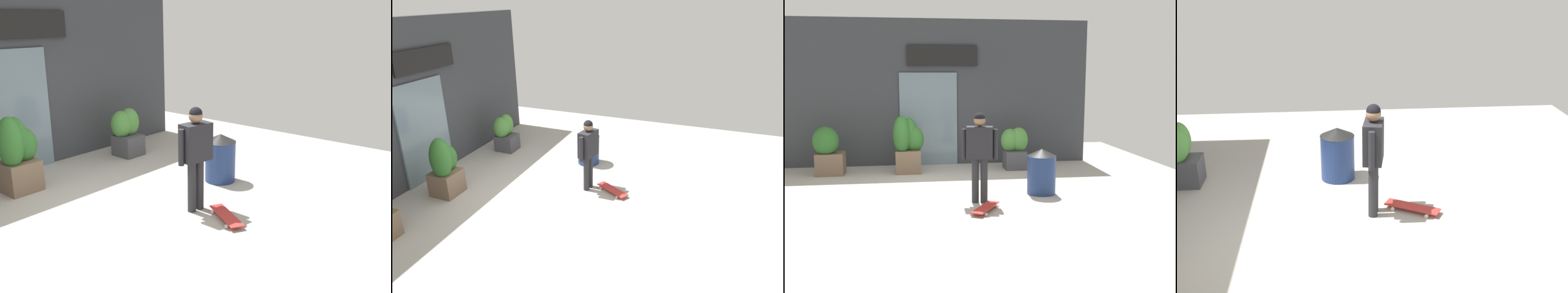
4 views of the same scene
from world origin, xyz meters
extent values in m
plane|color=#B2ADA3|center=(0.00, 0.00, 0.00)|extent=(12.00, 12.00, 0.00)
cube|color=#383A3F|center=(0.00, 2.85, 1.85)|extent=(8.34, 0.25, 3.70)
cube|color=slate|center=(0.02, 2.71, 1.18)|extent=(1.45, 0.06, 2.36)
cube|color=black|center=(0.39, 2.69, 2.78)|extent=(1.76, 0.05, 0.51)
cylinder|color=#28282D|center=(0.89, -1.09, 0.41)|extent=(0.13, 0.13, 0.82)
cylinder|color=#28282D|center=(0.74, -1.06, 0.41)|extent=(0.13, 0.13, 0.82)
cube|color=#232328|center=(0.82, -1.07, 1.11)|extent=(0.51, 0.34, 0.58)
cylinder|color=#232328|center=(1.09, -1.12, 1.08)|extent=(0.09, 0.09, 0.55)
cylinder|color=#232328|center=(0.54, -1.02, 1.08)|extent=(0.09, 0.09, 0.55)
sphere|color=#997051|center=(0.82, -1.07, 1.51)|extent=(0.21, 0.21, 0.21)
sphere|color=black|center=(0.82, -1.07, 1.55)|extent=(0.20, 0.20, 0.20)
cube|color=red|center=(0.84, -1.65, 0.07)|extent=(0.60, 0.81, 0.02)
cylinder|color=silver|center=(0.81, -1.93, 0.03)|extent=(0.05, 0.06, 0.05)
cylinder|color=silver|center=(0.60, -1.81, 0.03)|extent=(0.05, 0.06, 0.05)
cylinder|color=silver|center=(1.07, -1.48, 0.03)|extent=(0.05, 0.06, 0.05)
cylinder|color=silver|center=(0.87, -1.36, 0.03)|extent=(0.05, 0.06, 0.05)
cube|color=brown|center=(-0.50, 1.79, 0.27)|extent=(0.58, 0.56, 0.54)
ellipsoid|color=#2D6628|center=(-0.36, 1.80, 0.80)|extent=(0.47, 0.38, 0.61)
ellipsoid|color=#2D6628|center=(-0.47, 1.86, 0.89)|extent=(0.41, 0.48, 0.82)
ellipsoid|color=#2D6628|center=(-0.64, 1.71, 0.92)|extent=(0.41, 0.47, 0.89)
cube|color=#47474C|center=(2.10, 1.89, 0.22)|extent=(0.51, 0.55, 0.45)
ellipsoid|color=#4C8C3D|center=(1.99, 1.97, 0.70)|extent=(0.45, 0.44, 0.59)
ellipsoid|color=#4C8C3D|center=(2.21, 1.95, 0.71)|extent=(0.46, 0.38, 0.62)
cylinder|color=navy|center=(2.10, -0.60, 0.38)|extent=(0.56, 0.56, 0.75)
cone|color=black|center=(2.10, -0.60, 0.82)|extent=(0.57, 0.57, 0.14)
camera|label=1|loc=(-4.12, -5.12, 2.93)|focal=40.55mm
camera|label=2|loc=(-5.94, -3.61, 4.10)|focal=32.85mm
camera|label=3|loc=(-0.35, -9.46, 2.35)|focal=43.70mm
camera|label=4|loc=(-5.79, -0.45, 3.57)|focal=47.22mm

